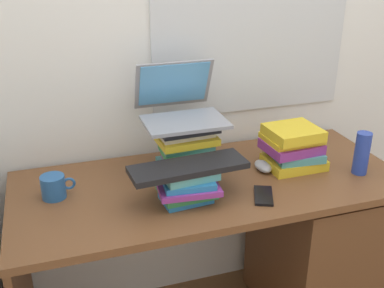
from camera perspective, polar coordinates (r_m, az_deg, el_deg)
The scene contains 11 objects.
wall_back at distance 2.00m, azimuth -1.07°, elevation 13.85°, with size 6.00×0.06×2.60m.
desk at distance 2.15m, azimuth 12.51°, elevation -11.46°, with size 1.53×0.65×0.78m.
book_stack_tall at distance 1.84m, azimuth -0.76°, elevation -0.47°, with size 0.24×0.21×0.22m.
book_stack_keyboard_riser at distance 1.68m, azimuth -0.55°, elevation -5.02°, with size 0.23×0.19×0.12m.
book_stack_side at distance 1.95m, azimuth 12.26°, elevation -0.38°, with size 0.25×0.20×0.18m.
laptop at distance 1.84m, azimuth -1.47°, elevation 4.73°, with size 0.32×0.31×0.22m.
keyboard at distance 1.65m, azimuth -0.44°, elevation -2.84°, with size 0.42×0.14×0.02m, color black.
computer_mouse at distance 1.93m, azimuth 8.69°, elevation -2.70°, with size 0.06×0.10×0.04m, color #A5A8AD.
mug at distance 1.77m, azimuth -16.55°, elevation -5.04°, with size 0.12×0.09×0.09m.
water_bottle at distance 1.97m, azimuth 20.06°, elevation -1.07°, with size 0.06×0.06×0.17m, color #263FA5.
cell_phone at distance 1.74m, azimuth 8.73°, elevation -6.26°, with size 0.07×0.14×0.01m, color black.
Camera 1 is at (-0.57, -1.51, 1.64)m, focal length 43.60 mm.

